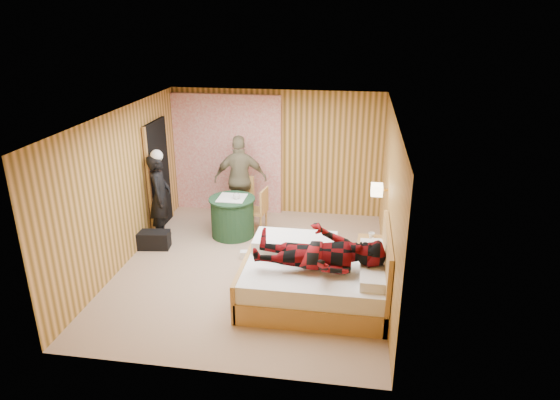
% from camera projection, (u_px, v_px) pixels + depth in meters
% --- Properties ---
extents(floor, '(4.20, 5.00, 0.01)m').
position_uv_depth(floor, '(252.00, 268.00, 8.11)').
color(floor, tan).
rests_on(floor, ground).
extents(ceiling, '(4.20, 5.00, 0.01)m').
position_uv_depth(ceiling, '(249.00, 115.00, 7.21)').
color(ceiling, silver).
rests_on(ceiling, wall_back).
extents(wall_back, '(4.20, 0.02, 2.50)m').
position_uv_depth(wall_back, '(277.00, 153.00, 9.96)').
color(wall_back, tan).
rests_on(wall_back, floor).
extents(wall_left, '(0.02, 5.00, 2.50)m').
position_uv_depth(wall_left, '(122.00, 189.00, 7.96)').
color(wall_left, tan).
rests_on(wall_left, floor).
extents(wall_right, '(0.02, 5.00, 2.50)m').
position_uv_depth(wall_right, '(390.00, 204.00, 7.36)').
color(wall_right, tan).
rests_on(wall_right, floor).
extents(curtain, '(2.20, 0.08, 2.40)m').
position_uv_depth(curtain, '(227.00, 154.00, 10.06)').
color(curtain, silver).
rests_on(curtain, floor).
extents(doorway, '(0.06, 0.90, 2.05)m').
position_uv_depth(doorway, '(159.00, 175.00, 9.33)').
color(doorway, black).
rests_on(doorway, floor).
extents(wall_lamp, '(0.26, 0.24, 0.16)m').
position_uv_depth(wall_lamp, '(377.00, 190.00, 7.78)').
color(wall_lamp, gold).
rests_on(wall_lamp, wall_right).
extents(bed, '(2.08, 1.64, 1.13)m').
position_uv_depth(bed, '(318.00, 278.00, 7.15)').
color(bed, tan).
rests_on(bed, floor).
extents(nightstand, '(0.43, 0.58, 0.56)m').
position_uv_depth(nightstand, '(370.00, 257.00, 7.82)').
color(nightstand, tan).
rests_on(nightstand, floor).
extents(round_table, '(0.84, 0.84, 0.75)m').
position_uv_depth(round_table, '(233.00, 216.00, 9.15)').
color(round_table, '#1F432A').
rests_on(round_table, floor).
extents(chair_far, '(0.53, 0.53, 0.93)m').
position_uv_depth(chair_far, '(242.00, 196.00, 9.70)').
color(chair_far, tan).
rests_on(chair_far, floor).
extents(chair_near, '(0.44, 0.44, 0.86)m').
position_uv_depth(chair_near, '(259.00, 207.00, 9.24)').
color(chair_near, tan).
rests_on(chair_near, floor).
extents(duffel_bag, '(0.58, 0.36, 0.31)m').
position_uv_depth(duffel_bag, '(154.00, 240.00, 8.74)').
color(duffel_bag, black).
rests_on(duffel_bag, floor).
extents(sneaker_left, '(0.31, 0.17, 0.13)m').
position_uv_depth(sneaker_left, '(249.00, 255.00, 8.40)').
color(sneaker_left, white).
rests_on(sneaker_left, floor).
extents(sneaker_right, '(0.29, 0.16, 0.12)m').
position_uv_depth(sneaker_right, '(243.00, 232.00, 9.25)').
color(sneaker_right, white).
rests_on(sneaker_right, floor).
extents(woman_standing, '(0.47, 0.63, 1.59)m').
position_uv_depth(woman_standing, '(160.00, 197.00, 8.91)').
color(woman_standing, black).
rests_on(woman_standing, floor).
extents(man_at_table, '(1.07, 0.59, 1.72)m').
position_uv_depth(man_at_table, '(240.00, 179.00, 9.62)').
color(man_at_table, '#73694C').
rests_on(man_at_table, floor).
extents(man_on_bed, '(0.86, 0.67, 1.77)m').
position_uv_depth(man_on_bed, '(320.00, 243.00, 6.70)').
color(man_on_bed, maroon).
rests_on(man_on_bed, bed).
extents(book_lower, '(0.19, 0.24, 0.02)m').
position_uv_depth(book_lower, '(372.00, 243.00, 7.68)').
color(book_lower, white).
rests_on(book_lower, nightstand).
extents(book_upper, '(0.17, 0.23, 0.02)m').
position_uv_depth(book_upper, '(372.00, 241.00, 7.67)').
color(book_upper, white).
rests_on(book_upper, nightstand).
extents(cup_nightstand, '(0.11, 0.11, 0.09)m').
position_uv_depth(cup_nightstand, '(372.00, 235.00, 7.83)').
color(cup_nightstand, white).
rests_on(cup_nightstand, nightstand).
extents(cup_table, '(0.15, 0.15, 0.10)m').
position_uv_depth(cup_table, '(236.00, 196.00, 8.94)').
color(cup_table, white).
rests_on(cup_table, round_table).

